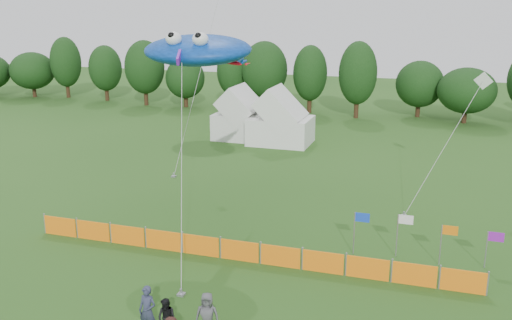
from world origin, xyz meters
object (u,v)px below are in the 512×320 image
(spectator_a, at_px, (148,311))
(spectator_e, at_px, (207,316))
(spectator_b, at_px, (167,319))
(stingray_kite, at_px, (201,50))
(barrier_fence, at_px, (239,251))
(tent_right, at_px, (281,122))
(tent_left, at_px, (240,117))

(spectator_a, distance_m, spectator_e, 2.23)
(spectator_b, height_order, stingray_kite, stingray_kite)
(spectator_e, bearing_deg, spectator_b, -176.82)
(spectator_a, bearing_deg, barrier_fence, 85.86)
(spectator_b, bearing_deg, tent_right, 108.83)
(tent_right, relative_size, stingray_kite, 0.37)
(spectator_e, distance_m, stingray_kite, 13.94)
(spectator_a, relative_size, stingray_kite, 0.13)
(barrier_fence, height_order, spectator_b, spectator_b)
(stingray_kite, bearing_deg, spectator_b, -74.51)
(tent_left, height_order, barrier_fence, tent_left)
(tent_left, relative_size, spectator_a, 2.26)
(tent_right, xyz_separation_m, barrier_fence, (4.53, -23.50, -1.40))
(spectator_a, relative_size, spectator_e, 1.06)
(barrier_fence, relative_size, spectator_b, 14.27)
(tent_left, bearing_deg, tent_right, -13.37)
(tent_left, distance_m, stingray_kite, 22.93)
(tent_right, distance_m, stingray_kite, 21.44)
(tent_left, bearing_deg, stingray_kite, -75.65)
(spectator_a, bearing_deg, tent_right, 101.27)
(stingray_kite, bearing_deg, tent_left, 104.35)
(tent_left, height_order, spectator_a, tent_left)
(tent_right, distance_m, spectator_e, 30.58)
(spectator_a, height_order, spectator_e, spectator_a)
(tent_left, distance_m, spectator_a, 32.30)
(spectator_b, bearing_deg, spectator_a, -168.49)
(tent_right, xyz_separation_m, spectator_b, (4.19, -30.43, -1.13))
(spectator_e, bearing_deg, stingray_kite, 101.23)
(tent_right, bearing_deg, spectator_a, -83.56)
(tent_right, height_order, spectator_b, tent_right)
(spectator_b, bearing_deg, barrier_fence, 98.21)
(spectator_a, relative_size, spectator_b, 1.24)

